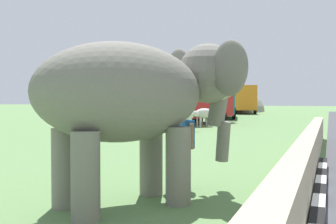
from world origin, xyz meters
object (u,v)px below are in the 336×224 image
object	(u,v)px
elephant	(141,95)
bus_teal	(222,97)
person_handler	(185,143)
cow_far	(209,112)
bus_orange	(244,97)
bus_red	(187,96)
cow_mid	(183,116)
cow_near	(204,114)

from	to	relation	value
elephant	bus_teal	bearing A→B (deg)	11.64
person_handler	cow_far	xyz separation A→B (m)	(20.52, 5.34, -0.06)
elephant	cow_far	distance (m)	22.61
elephant	person_handler	size ratio (longest dim) A/B	2.39
bus_orange	elephant	bearing A→B (deg)	-171.08
bus_orange	person_handler	bearing A→B (deg)	-170.42
elephant	bus_red	distance (m)	21.91
person_handler	cow_far	size ratio (longest dim) A/B	0.88
person_handler	elephant	bearing A→B (deg)	169.13
bus_teal	bus_orange	world-z (taller)	same
bus_red	bus_teal	size ratio (longest dim) A/B	1.15
bus_red	bus_teal	distance (m)	11.01
elephant	cow_mid	world-z (taller)	elephant
elephant	cow_far	xyz separation A→B (m)	(22.02, 5.05, -1.03)
elephant	bus_teal	size ratio (longest dim) A/B	0.45
elephant	bus_orange	world-z (taller)	bus_orange
cow_far	cow_near	bearing A→B (deg)	-170.91
bus_teal	cow_mid	xyz separation A→B (m)	(-16.15, -1.75, -1.21)
elephant	bus_red	bearing A→B (deg)	16.92
bus_red	cow_mid	bearing A→B (deg)	-163.34
person_handler	bus_red	world-z (taller)	bus_red
elephant	person_handler	xyz separation A→B (m)	(1.50, -0.29, -0.97)
person_handler	cow_near	xyz separation A→B (m)	(17.72, 4.89, -0.06)
bus_red	cow_near	distance (m)	2.76
person_handler	bus_red	xyz separation A→B (m)	(19.46, 6.66, 1.16)
cow_near	cow_mid	distance (m)	3.41
bus_teal	bus_red	bearing A→B (deg)	-178.90
bus_teal	person_handler	bearing A→B (deg)	-167.29
cow_far	person_handler	bearing A→B (deg)	-165.41
bus_teal	cow_near	xyz separation A→B (m)	(-12.75, -1.98, -1.21)
elephant	cow_near	world-z (taller)	elephant
cow_mid	cow_far	xyz separation A→B (m)	(6.20, 0.22, 0.00)
bus_orange	cow_mid	xyz separation A→B (m)	(-30.27, -2.40, -1.21)
cow_mid	cow_far	size ratio (longest dim) A/B	1.03
elephant	cow_mid	size ratio (longest dim) A/B	2.05
bus_red	cow_near	xyz separation A→B (m)	(-1.74, -1.77, -1.21)
elephant	cow_mid	distance (m)	16.57
bus_teal	cow_mid	size ratio (longest dim) A/B	4.53
bus_red	elephant	bearing A→B (deg)	-163.08
bus_orange	cow_far	xyz separation A→B (m)	(-24.07, -2.18, -1.21)
person_handler	bus_teal	xyz separation A→B (m)	(30.47, 6.87, 1.15)
cow_near	cow_mid	world-z (taller)	same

